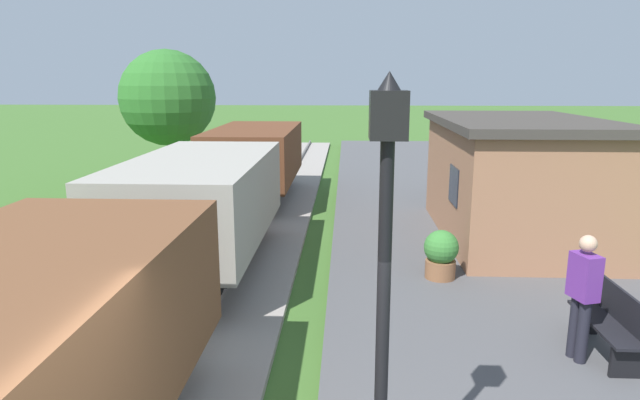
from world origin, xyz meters
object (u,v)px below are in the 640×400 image
object	(u,v)px
lamp_post_near	(386,223)
tree_field_left	(168,98)
bench_near_hut	(611,321)
potted_planter	(441,254)
freight_train	(201,206)
station_hut	(515,178)
bench_down_platform	(456,179)
person_waiting	(583,293)

from	to	relation	value
lamp_post_near	tree_field_left	xyz separation A→B (m)	(-7.03, 16.37, 0.38)
bench_near_hut	potted_planter	bearing A→B (deg)	122.45
freight_train	station_hut	world-z (taller)	station_hut
bench_near_hut	potted_planter	distance (m)	3.34
bench_down_platform	tree_field_left	world-z (taller)	tree_field_left
bench_near_hut	lamp_post_near	world-z (taller)	lamp_post_near
station_hut	tree_field_left	distance (m)	13.30
bench_down_platform	station_hut	bearing A→B (deg)	-86.13
freight_train	station_hut	distance (m)	7.11
person_waiting	tree_field_left	world-z (taller)	tree_field_left
station_hut	person_waiting	xyz separation A→B (m)	(-0.82, -5.82, -0.47)
bench_near_hut	lamp_post_near	bearing A→B (deg)	-138.80
freight_train	tree_field_left	size ratio (longest dim) A/B	3.90
station_hut	lamp_post_near	world-z (taller)	lamp_post_near
bench_near_hut	bench_down_platform	world-z (taller)	same
station_hut	lamp_post_near	xyz separation A→B (m)	(-3.59, -8.51, 1.15)
bench_near_hut	tree_field_left	bearing A→B (deg)	127.25
tree_field_left	freight_train	bearing A→B (deg)	-68.99
freight_train	potted_planter	size ratio (longest dim) A/B	21.18
freight_train	potted_planter	xyz separation A→B (m)	(4.67, -0.77, -0.67)
person_waiting	potted_planter	world-z (taller)	person_waiting
bench_near_hut	potted_planter	size ratio (longest dim) A/B	1.64
lamp_post_near	tree_field_left	size ratio (longest dim) A/B	0.74
station_hut	potted_planter	distance (m)	3.67
freight_train	station_hut	bearing A→B (deg)	16.98
lamp_post_near	person_waiting	bearing A→B (deg)	44.18
person_waiting	potted_planter	xyz separation A→B (m)	(-1.30, 2.97, -0.46)
bench_near_hut	bench_down_platform	size ratio (longest dim) A/B	1.00
station_hut	bench_near_hut	size ratio (longest dim) A/B	3.87
tree_field_left	person_waiting	bearing A→B (deg)	-54.40
person_waiting	potted_planter	bearing A→B (deg)	-82.46
station_hut	bench_down_platform	distance (m)	5.05
person_waiting	potted_planter	size ratio (longest dim) A/B	1.87
bench_down_platform	tree_field_left	bearing A→B (deg)	164.17
person_waiting	freight_train	bearing A→B (deg)	-48.17
bench_down_platform	lamp_post_near	xyz separation A→B (m)	(-3.26, -13.46, 2.08)
freight_train	lamp_post_near	xyz separation A→B (m)	(3.21, -6.43, 1.41)
tree_field_left	station_hut	bearing A→B (deg)	-36.53
bench_down_platform	potted_planter	xyz separation A→B (m)	(-1.79, -7.79, 0.00)
bench_near_hut	lamp_post_near	distance (m)	4.80
person_waiting	lamp_post_near	bearing A→B (deg)	28.04
potted_planter	tree_field_left	size ratio (longest dim) A/B	0.18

